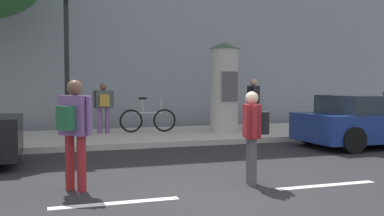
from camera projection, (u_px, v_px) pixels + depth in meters
name	position (u px, v px, depth m)	size (l,w,h in m)	color
ground_plane	(230.00, 194.00, 6.67)	(80.00, 80.00, 0.00)	#232326
sidewalk_curb	(137.00, 137.00, 13.30)	(36.00, 4.00, 0.15)	#B2ADA3
lane_markings	(230.00, 193.00, 6.67)	(25.80, 0.16, 0.01)	silver
traffic_light	(67.00, 27.00, 10.82)	(0.24, 0.45, 4.31)	black
poster_column	(224.00, 87.00, 13.78)	(0.95, 0.95, 2.81)	#B2ADA3
pedestrian_with_bag	(74.00, 124.00, 6.78)	(0.54, 0.54, 1.71)	maroon
pedestrian_in_red_top	(253.00, 130.00, 7.23)	(0.46, 0.55, 1.53)	#4C4C51
pedestrian_near_pole	(103.00, 104.00, 13.49)	(0.65, 0.40, 1.52)	#724C84
pedestrian_in_dark_shirt	(253.00, 100.00, 14.73)	(0.52, 0.42, 1.67)	black
bicycle_leaning	(148.00, 120.00, 13.88)	(1.77, 0.26, 1.09)	black
parked_car_silver	(375.00, 121.00, 11.83)	(4.22, 2.04, 1.36)	navy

